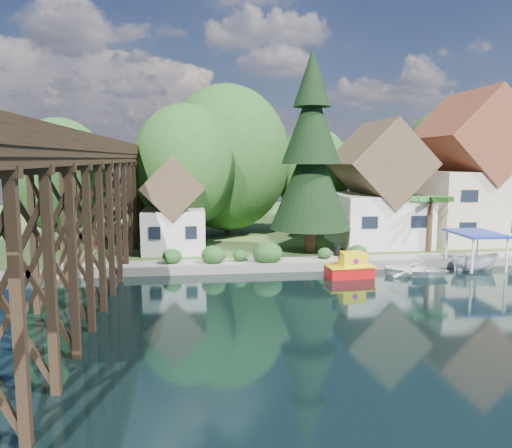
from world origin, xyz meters
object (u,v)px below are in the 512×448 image
at_px(house_left, 377,192).
at_px(tugboat, 350,267).
at_px(trestle_bridge, 87,204).
at_px(shed, 174,211).
at_px(palm_tree, 431,200).
at_px(boat_white_a, 417,269).
at_px(house_center, 469,177).
at_px(boat_canopy, 475,254).
at_px(conifer, 311,157).

xyz_separation_m(house_left, tugboat, (-5.75, -10.22, -4.44)).
xyz_separation_m(trestle_bridge, shed, (5.00, 9.33, -1.52)).
bearing_deg(palm_tree, trestle_bridge, -165.88).
height_order(palm_tree, boat_white_a, palm_tree).
distance_m(house_left, house_center, 9.10).
relative_size(house_center, boat_canopy, 3.06).
distance_m(shed, palm_tree, 21.14).
bearing_deg(trestle_bridge, conifer, 24.67).
xyz_separation_m(trestle_bridge, tugboat, (17.25, 0.60, -4.65)).
bearing_deg(palm_tree, conifer, 175.09).
distance_m(house_center, conifer, 16.54).
relative_size(house_left, boat_canopy, 2.42).
bearing_deg(tugboat, house_center, 36.02).
bearing_deg(shed, trestle_bridge, -118.19).
bearing_deg(shed, conifer, -10.05).
bearing_deg(boat_white_a, house_left, 21.91).
bearing_deg(shed, boat_white_a, -27.11).
bearing_deg(boat_canopy, tugboat, -175.13).
bearing_deg(trestle_bridge, boat_canopy, 3.04).
distance_m(trestle_bridge, house_center, 33.96).
relative_size(conifer, palm_tree, 3.33).
bearing_deg(tugboat, boat_canopy, 4.87).
distance_m(house_left, conifer, 8.38).
relative_size(shed, boat_white_a, 1.80).
relative_size(trestle_bridge, boat_white_a, 10.13).
bearing_deg(palm_tree, boat_canopy, -78.54).
height_order(palm_tree, tugboat, palm_tree).
bearing_deg(palm_tree, house_center, 38.38).
xyz_separation_m(trestle_bridge, conifer, (16.05, 7.37, 2.95)).
xyz_separation_m(shed, boat_white_a, (17.11, -8.76, -3.37)).
bearing_deg(conifer, boat_canopy, -28.55).
height_order(house_left, boat_canopy, house_left).
height_order(shed, tugboat, shed).
height_order(shed, boat_white_a, shed).
height_order(house_center, boat_canopy, house_center).
relative_size(house_left, tugboat, 3.29).
bearing_deg(boat_white_a, trestle_bridge, 118.31).
xyz_separation_m(shed, palm_tree, (20.93, -2.81, 0.92)).
bearing_deg(trestle_bridge, shed, 61.81).
distance_m(trestle_bridge, tugboat, 17.88).
distance_m(trestle_bridge, boat_canopy, 27.32).
xyz_separation_m(house_center, boat_white_a, (-9.89, -10.76, -5.96)).
distance_m(shed, tugboat, 15.36).
bearing_deg(conifer, house_center, 13.93).
bearing_deg(tugboat, conifer, 100.10).
bearing_deg(house_center, palm_tree, -141.62).
height_order(house_left, palm_tree, house_left).
xyz_separation_m(house_left, house_center, (9.00, 0.50, 1.28)).
bearing_deg(boat_canopy, shed, 160.23).
height_order(trestle_bridge, boat_white_a, trestle_bridge).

